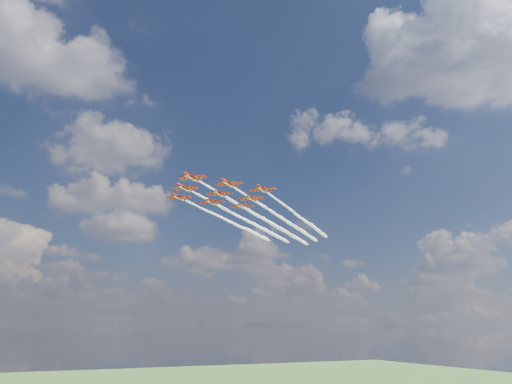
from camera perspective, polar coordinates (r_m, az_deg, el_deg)
jet_lead at (r=192.68m, az=-0.55°, el=-2.27°), size 76.69×75.75×2.50m
jet_row2_port at (r=199.37m, az=2.51°, el=-2.69°), size 76.69×75.75×2.50m
jet_row2_starb at (r=204.39m, az=-1.55°, el=-3.01°), size 76.69×75.75×2.50m
jet_row3_port at (r=206.59m, az=5.35°, el=-3.08°), size 76.69×75.75×2.50m
jet_row3_centre at (r=210.90m, az=1.37°, el=-3.38°), size 76.69×75.75×2.50m
jet_row3_starb at (r=216.18m, az=-2.44°, el=-3.66°), size 76.69×75.75×2.50m
jet_row4_port at (r=217.92m, az=4.10°, el=-3.73°), size 76.69×75.75×2.50m
jet_row4_starb at (r=222.52m, az=0.35°, el=-4.00°), size 76.69×75.75×2.50m
jet_tail at (r=229.37m, az=2.98°, el=-4.31°), size 76.69×75.75×2.50m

